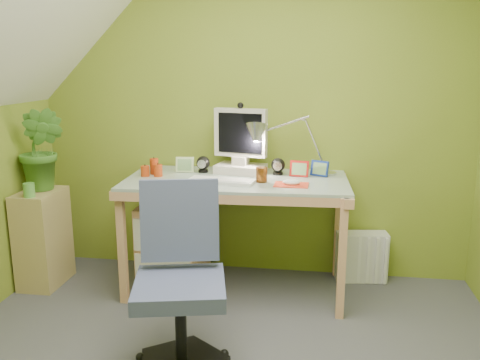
# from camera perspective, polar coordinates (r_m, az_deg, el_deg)

# --- Properties ---
(wall_back) EXTENTS (3.20, 0.01, 2.40)m
(wall_back) POSITION_cam_1_polar(r_m,az_deg,el_deg) (3.76, 1.38, 7.27)
(wall_back) COLOR olive
(wall_back) RESTS_ON floor
(desk) EXTENTS (1.54, 0.81, 0.81)m
(desk) POSITION_cam_1_polar(r_m,az_deg,el_deg) (3.58, -0.37, -6.11)
(desk) COLOR tan
(desk) RESTS_ON floor
(monitor) EXTENTS (0.43, 0.30, 0.53)m
(monitor) POSITION_cam_1_polar(r_m,az_deg,el_deg) (3.60, 0.07, 4.96)
(monitor) COLOR beige
(monitor) RESTS_ON desk
(speaker_left) EXTENTS (0.10, 0.10, 0.12)m
(speaker_left) POSITION_cam_1_polar(r_m,az_deg,el_deg) (3.66, -4.16, 1.78)
(speaker_left) COLOR black
(speaker_left) RESTS_ON desk
(speaker_right) EXTENTS (0.12, 0.12, 0.12)m
(speaker_right) POSITION_cam_1_polar(r_m,az_deg,el_deg) (3.58, 4.29, 1.54)
(speaker_right) COLOR black
(speaker_right) RESTS_ON desk
(keyboard) EXTENTS (0.45, 0.20, 0.02)m
(keyboard) POSITION_cam_1_polar(r_m,az_deg,el_deg) (3.35, -2.11, -0.11)
(keyboard) COLOR silver
(keyboard) RESTS_ON desk
(mousepad) EXTENTS (0.22, 0.16, 0.01)m
(mousepad) POSITION_cam_1_polar(r_m,az_deg,el_deg) (3.30, 5.78, -0.53)
(mousepad) COLOR red
(mousepad) RESTS_ON desk
(mouse) EXTENTS (0.12, 0.09, 0.04)m
(mouse) POSITION_cam_1_polar(r_m,az_deg,el_deg) (3.29, 5.78, -0.25)
(mouse) COLOR white
(mouse) RESTS_ON mousepad
(amber_tumbler) EXTENTS (0.09, 0.09, 0.10)m
(amber_tumbler) POSITION_cam_1_polar(r_m,az_deg,el_deg) (3.36, 2.44, 0.60)
(amber_tumbler) COLOR brown
(amber_tumbler) RESTS_ON desk
(candle_cluster) EXTENTS (0.16, 0.14, 0.11)m
(candle_cluster) POSITION_cam_1_polar(r_m,az_deg,el_deg) (3.61, -9.81, 1.40)
(candle_cluster) COLOR #B4370F
(candle_cluster) RESTS_ON desk
(photo_frame_red) EXTENTS (0.13, 0.04, 0.11)m
(photo_frame_red) POSITION_cam_1_polar(r_m,az_deg,el_deg) (3.54, 6.66, 1.27)
(photo_frame_red) COLOR #B71713
(photo_frame_red) RESTS_ON desk
(photo_frame_blue) EXTENTS (0.12, 0.07, 0.11)m
(photo_frame_blue) POSITION_cam_1_polar(r_m,az_deg,el_deg) (3.57, 8.93, 1.30)
(photo_frame_blue) COLOR navy
(photo_frame_blue) RESTS_ON desk
(photo_frame_green) EXTENTS (0.13, 0.03, 0.11)m
(photo_frame_green) POSITION_cam_1_polar(r_m,az_deg,el_deg) (3.67, -6.21, 1.73)
(photo_frame_green) COLOR #BBD492
(photo_frame_green) RESTS_ON desk
(desk_lamp) EXTENTS (0.61, 0.38, 0.61)m
(desk_lamp) POSITION_cam_1_polar(r_m,az_deg,el_deg) (3.55, 7.29, 5.37)
(desk_lamp) COLOR silver
(desk_lamp) RESTS_ON desk
(side_ledge) EXTENTS (0.26, 0.40, 0.69)m
(side_ledge) POSITION_cam_1_polar(r_m,az_deg,el_deg) (3.94, -21.23, -6.10)
(side_ledge) COLOR tan
(side_ledge) RESTS_ON floor
(potted_plant) EXTENTS (0.34, 0.28, 0.59)m
(potted_plant) POSITION_cam_1_polar(r_m,az_deg,el_deg) (3.82, -21.37, 3.24)
(potted_plant) COLOR #427928
(potted_plant) RESTS_ON side_ledge
(green_cup) EXTENTS (0.09, 0.09, 0.10)m
(green_cup) POSITION_cam_1_polar(r_m,az_deg,el_deg) (3.70, -22.60, -1.06)
(green_cup) COLOR #5CA042
(green_cup) RESTS_ON side_ledge
(task_chair) EXTENTS (0.62, 0.62, 0.94)m
(task_chair) POSITION_cam_1_polar(r_m,az_deg,el_deg) (2.66, -6.79, -11.69)
(task_chair) COLOR #444C71
(task_chair) RESTS_ON floor
(radiator) EXTENTS (0.38, 0.19, 0.37)m
(radiator) POSITION_cam_1_polar(r_m,az_deg,el_deg) (3.89, 13.47, -8.36)
(radiator) COLOR silver
(radiator) RESTS_ON floor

